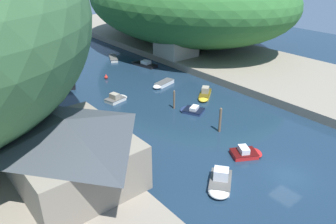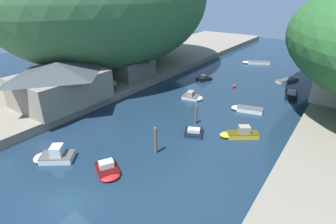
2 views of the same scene
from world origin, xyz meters
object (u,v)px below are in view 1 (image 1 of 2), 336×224
(channel_buoy_near, at_px, (106,77))
(boat_far_right_bank, at_px, (70,84))
(boat_mid_channel, at_px, (220,183))
(boat_far_upstream, at_px, (49,56))
(waterfront_building, at_px, (69,149))
(boat_yellow_tender, at_px, (247,153))
(person_on_quay, at_px, (128,183))
(right_bank_cottage, at_px, (176,43))
(boat_open_rowboat, at_px, (117,98))
(boathouse_shed, at_px, (8,103))
(boat_red_skiff, at_px, (113,57))
(boat_white_cruiser, at_px, (192,110))
(boat_cabin_cruiser, at_px, (162,84))
(person_by_boathouse, at_px, (63,127))
(boat_navy_launch, at_px, (143,64))
(boat_near_quay, at_px, (205,95))

(channel_buoy_near, bearing_deg, boat_far_right_bank, 174.80)
(boat_mid_channel, bearing_deg, boat_far_right_bank, -38.04)
(boat_far_upstream, bearing_deg, waterfront_building, 132.32)
(waterfront_building, distance_m, boat_yellow_tender, 18.43)
(boat_mid_channel, xyz_separation_m, person_on_quay, (-7.73, 3.58, 1.69))
(right_bank_cottage, bearing_deg, channel_buoy_near, 179.88)
(boat_open_rowboat, relative_size, boat_far_right_bank, 0.99)
(boathouse_shed, relative_size, channel_buoy_near, 9.20)
(boat_red_skiff, relative_size, boat_yellow_tender, 1.57)
(waterfront_building, relative_size, boat_white_cruiser, 3.33)
(boathouse_shed, xyz_separation_m, right_bank_cottage, (33.89, 8.51, 0.23))
(person_on_quay, bearing_deg, boat_far_upstream, -16.62)
(boathouse_shed, xyz_separation_m, boat_red_skiff, (25.28, 18.51, -3.32))
(boat_mid_channel, height_order, boat_cabin_cruiser, boat_mid_channel)
(boat_yellow_tender, bearing_deg, boat_red_skiff, -160.94)
(boathouse_shed, xyz_separation_m, person_by_boathouse, (3.52, -7.33, -1.37))
(boat_white_cruiser, relative_size, boat_far_upstream, 0.61)
(boat_red_skiff, xyz_separation_m, person_on_quay, (-21.63, -38.86, 1.95))
(person_by_boathouse, bearing_deg, boat_red_skiff, -38.90)
(boathouse_shed, relative_size, boat_mid_channel, 1.92)
(boat_white_cruiser, relative_size, boat_cabin_cruiser, 0.80)
(boat_red_skiff, relative_size, boat_mid_channel, 1.37)
(boat_open_rowboat, height_order, boat_navy_launch, boat_open_rowboat)
(waterfront_building, xyz_separation_m, person_on_quay, (2.71, -5.01, -2.08))
(boat_open_rowboat, distance_m, boat_yellow_tender, 21.77)
(boathouse_shed, xyz_separation_m, boat_cabin_cruiser, (23.40, -0.26, -3.26))
(waterfront_building, bearing_deg, boat_navy_launch, 44.49)
(boat_far_upstream, bearing_deg, person_on_quay, 137.16)
(waterfront_building, relative_size, boat_navy_launch, 2.05)
(waterfront_building, height_order, boat_far_right_bank, waterfront_building)
(waterfront_building, height_order, right_bank_cottage, waterfront_building)
(boathouse_shed, bearing_deg, boat_red_skiff, 36.22)
(right_bank_cottage, distance_m, boat_far_right_bank, 22.54)
(boat_far_upstream, bearing_deg, boat_red_skiff, -162.02)
(boat_cabin_cruiser, bearing_deg, waterfront_building, 109.27)
(boat_mid_channel, distance_m, person_by_boathouse, 18.44)
(boat_yellow_tender, xyz_separation_m, boat_near_quay, (7.81, 14.10, 0.10))
(channel_buoy_near, bearing_deg, person_on_quay, -116.34)
(right_bank_cottage, distance_m, boat_cabin_cruiser, 14.12)
(boat_navy_launch, bearing_deg, boat_red_skiff, 92.36)
(boat_mid_channel, relative_size, boat_cabin_cruiser, 0.93)
(boat_far_right_bank, bearing_deg, boat_red_skiff, 59.52)
(right_bank_cottage, distance_m, person_by_boathouse, 34.29)
(channel_buoy_near, xyz_separation_m, person_by_boathouse, (-14.43, -15.88, 1.85))
(boat_far_right_bank, relative_size, boat_cabin_cruiser, 0.78)
(boat_yellow_tender, height_order, boat_near_quay, boat_near_quay)
(boat_yellow_tender, xyz_separation_m, boat_cabin_cruiser, (5.79, 21.86, -0.03))
(boat_open_rowboat, bearing_deg, boat_red_skiff, 138.81)
(waterfront_building, bearing_deg, boat_near_quay, 16.65)
(boat_red_skiff, xyz_separation_m, boat_far_right_bank, (-13.66, -9.39, 0.13))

